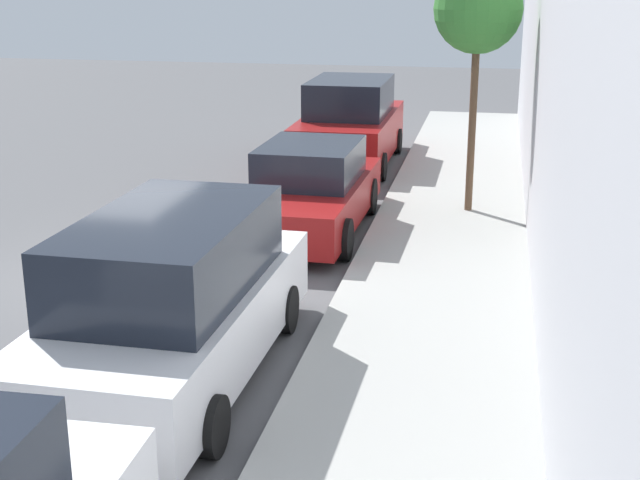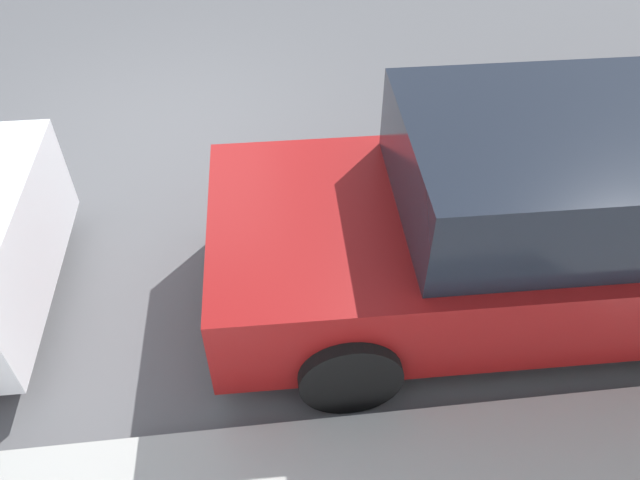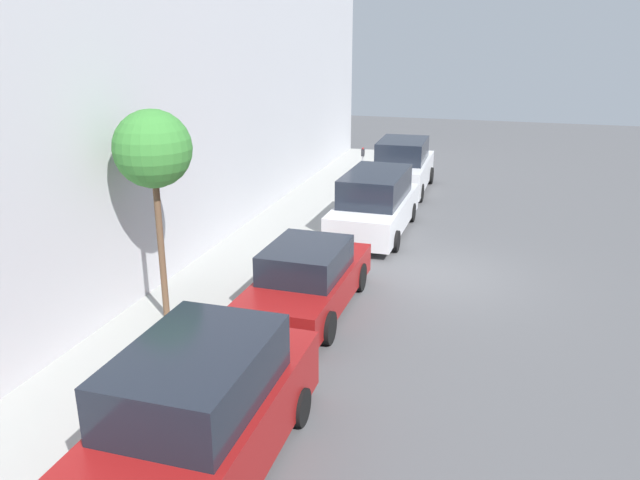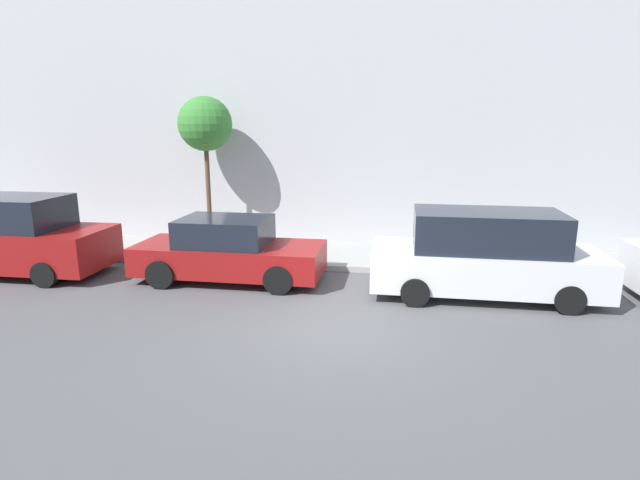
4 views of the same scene
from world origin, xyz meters
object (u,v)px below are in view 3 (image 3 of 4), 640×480
parked_minivan_second (375,204)px  street_tree (153,150)px  parked_sedan_third (307,280)px  parked_suv_nearest (402,167)px  parked_suv_fourth (199,416)px  parking_meter_near (363,160)px

parked_minivan_second → street_tree: 8.43m
parked_minivan_second → parked_sedan_third: bearing=87.3°
parked_minivan_second → street_tree: bearing=68.3°
parked_suv_nearest → street_tree: (2.84, 12.95, 2.77)m
street_tree → parked_suv_fourth: bearing=125.2°
street_tree → parking_meter_near: bearing=-94.9°
parked_minivan_second → parking_meter_near: parked_minivan_second is taller
parked_suv_nearest → parked_suv_fourth: bearing=90.2°
parked_sedan_third → parking_meter_near: parked_sedan_third is taller
parked_minivan_second → parked_suv_fourth: parked_suv_fourth is taller
parking_meter_near → parked_minivan_second: bearing=106.2°
parked_minivan_second → parked_suv_fourth: 11.51m
parked_sedan_third → parking_meter_near: size_ratio=3.39×
street_tree → parked_suv_nearest: bearing=-102.4°
parked_suv_nearest → parking_meter_near: 1.79m
parking_meter_near → parked_sedan_third: bearing=97.1°
parked_suv_nearest → street_tree: bearing=77.6°
parked_sedan_third → street_tree: size_ratio=1.04×
parked_suv_fourth → parking_meter_near: 17.75m
parked_suv_nearest → parking_meter_near: size_ratio=3.62×
parked_suv_nearest → parked_sedan_third: (0.17, 11.49, -0.21)m
parked_suv_nearest → parked_sedan_third: parked_suv_nearest is taller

